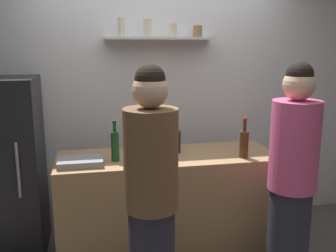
{
  "coord_description": "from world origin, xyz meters",
  "views": [
    {
      "loc": [
        -0.64,
        -2.46,
        1.82
      ],
      "look_at": [
        -0.04,
        0.53,
        1.16
      ],
      "focal_mm": 40.37,
      "sensor_mm": 36.0,
      "label": 1
    }
  ],
  "objects_px": {
    "baking_pan": "(80,162)",
    "water_bottle_plastic": "(149,146)",
    "refrigerator": "(5,169)",
    "wine_bottle_amber_glass": "(244,143)",
    "person_pink_top": "(292,183)",
    "wine_bottle_dark_glass": "(176,141)",
    "utensil_holder": "(155,147)",
    "person_brown_jacket": "(151,201)",
    "wine_bottle_green_glass": "(115,145)"
  },
  "relations": [
    {
      "from": "person_brown_jacket",
      "to": "water_bottle_plastic",
      "type": "bearing_deg",
      "value": -155.08
    },
    {
      "from": "wine_bottle_green_glass",
      "to": "water_bottle_plastic",
      "type": "height_order",
      "value": "wine_bottle_green_glass"
    },
    {
      "from": "baking_pan",
      "to": "water_bottle_plastic",
      "type": "distance_m",
      "value": 0.55
    },
    {
      "from": "refrigerator",
      "to": "wine_bottle_green_glass",
      "type": "bearing_deg",
      "value": -23.24
    },
    {
      "from": "wine_bottle_dark_glass",
      "to": "wine_bottle_green_glass",
      "type": "height_order",
      "value": "wine_bottle_green_glass"
    },
    {
      "from": "wine_bottle_green_glass",
      "to": "person_pink_top",
      "type": "bearing_deg",
      "value": -25.48
    },
    {
      "from": "wine_bottle_dark_glass",
      "to": "refrigerator",
      "type": "bearing_deg",
      "value": 169.86
    },
    {
      "from": "refrigerator",
      "to": "person_brown_jacket",
      "type": "xyz_separation_m",
      "value": [
        1.1,
        -1.1,
        0.07
      ]
    },
    {
      "from": "utensil_holder",
      "to": "wine_bottle_dark_glass",
      "type": "relative_size",
      "value": 0.79
    },
    {
      "from": "baking_pan",
      "to": "wine_bottle_dark_glass",
      "type": "height_order",
      "value": "wine_bottle_dark_glass"
    },
    {
      "from": "utensil_holder",
      "to": "wine_bottle_dark_glass",
      "type": "distance_m",
      "value": 0.19
    },
    {
      "from": "refrigerator",
      "to": "baking_pan",
      "type": "relative_size",
      "value": 4.58
    },
    {
      "from": "wine_bottle_green_glass",
      "to": "person_brown_jacket",
      "type": "xyz_separation_m",
      "value": [
        0.18,
        -0.7,
        -0.19
      ]
    },
    {
      "from": "utensil_holder",
      "to": "person_brown_jacket",
      "type": "xyz_separation_m",
      "value": [
        -0.17,
        -0.86,
        -0.12
      ]
    },
    {
      "from": "wine_bottle_amber_glass",
      "to": "water_bottle_plastic",
      "type": "relative_size",
      "value": 1.35
    },
    {
      "from": "refrigerator",
      "to": "person_pink_top",
      "type": "height_order",
      "value": "person_pink_top"
    },
    {
      "from": "water_bottle_plastic",
      "to": "utensil_holder",
      "type": "bearing_deg",
      "value": 65.61
    },
    {
      "from": "utensil_holder",
      "to": "wine_bottle_amber_glass",
      "type": "xyz_separation_m",
      "value": [
        0.69,
        -0.27,
        0.07
      ]
    },
    {
      "from": "wine_bottle_amber_glass",
      "to": "person_brown_jacket",
      "type": "xyz_separation_m",
      "value": [
        -0.86,
        -0.59,
        -0.18
      ]
    },
    {
      "from": "wine_bottle_dark_glass",
      "to": "baking_pan",
      "type": "bearing_deg",
      "value": -166.63
    },
    {
      "from": "baking_pan",
      "to": "wine_bottle_amber_glass",
      "type": "height_order",
      "value": "wine_bottle_amber_glass"
    },
    {
      "from": "utensil_holder",
      "to": "person_pink_top",
      "type": "xyz_separation_m",
      "value": [
        0.87,
        -0.74,
        -0.12
      ]
    },
    {
      "from": "wine_bottle_amber_glass",
      "to": "person_brown_jacket",
      "type": "bearing_deg",
      "value": -145.52
    },
    {
      "from": "refrigerator",
      "to": "wine_bottle_amber_glass",
      "type": "height_order",
      "value": "refrigerator"
    },
    {
      "from": "wine_bottle_green_glass",
      "to": "person_pink_top",
      "type": "relative_size",
      "value": 0.19
    },
    {
      "from": "refrigerator",
      "to": "water_bottle_plastic",
      "type": "distance_m",
      "value": 1.29
    },
    {
      "from": "person_pink_top",
      "to": "person_brown_jacket",
      "type": "height_order",
      "value": "same"
    },
    {
      "from": "water_bottle_plastic",
      "to": "baking_pan",
      "type": "bearing_deg",
      "value": -174.62
    },
    {
      "from": "refrigerator",
      "to": "water_bottle_plastic",
      "type": "relative_size",
      "value": 6.34
    },
    {
      "from": "baking_pan",
      "to": "water_bottle_plastic",
      "type": "height_order",
      "value": "water_bottle_plastic"
    },
    {
      "from": "water_bottle_plastic",
      "to": "person_pink_top",
      "type": "distance_m",
      "value": 1.12
    },
    {
      "from": "refrigerator",
      "to": "person_pink_top",
      "type": "bearing_deg",
      "value": -24.52
    },
    {
      "from": "utensil_holder",
      "to": "water_bottle_plastic",
      "type": "bearing_deg",
      "value": -114.39
    },
    {
      "from": "utensil_holder",
      "to": "refrigerator",
      "type": "bearing_deg",
      "value": 169.37
    },
    {
      "from": "baking_pan",
      "to": "person_brown_jacket",
      "type": "relative_size",
      "value": 0.2
    },
    {
      "from": "wine_bottle_amber_glass",
      "to": "person_pink_top",
      "type": "distance_m",
      "value": 0.53
    },
    {
      "from": "wine_bottle_dark_glass",
      "to": "wine_bottle_amber_glass",
      "type": "relative_size",
      "value": 0.85
    },
    {
      "from": "wine_bottle_amber_glass",
      "to": "wine_bottle_green_glass",
      "type": "relative_size",
      "value": 1.02
    },
    {
      "from": "person_pink_top",
      "to": "wine_bottle_amber_glass",
      "type": "bearing_deg",
      "value": 59.68
    },
    {
      "from": "baking_pan",
      "to": "wine_bottle_amber_glass",
      "type": "xyz_separation_m",
      "value": [
        1.31,
        -0.06,
        0.1
      ]
    },
    {
      "from": "person_pink_top",
      "to": "water_bottle_plastic",
      "type": "bearing_deg",
      "value": 97.29
    },
    {
      "from": "refrigerator",
      "to": "person_brown_jacket",
      "type": "distance_m",
      "value": 1.56
    },
    {
      "from": "refrigerator",
      "to": "utensil_holder",
      "type": "xyz_separation_m",
      "value": [
        1.27,
        -0.24,
        0.19
      ]
    },
    {
      "from": "refrigerator",
      "to": "water_bottle_plastic",
      "type": "bearing_deg",
      "value": -18.36
    },
    {
      "from": "baking_pan",
      "to": "person_brown_jacket",
      "type": "distance_m",
      "value": 0.8
    },
    {
      "from": "wine_bottle_amber_glass",
      "to": "person_pink_top",
      "type": "bearing_deg",
      "value": -69.17
    },
    {
      "from": "wine_bottle_amber_glass",
      "to": "wine_bottle_dark_glass",
      "type": "bearing_deg",
      "value": 153.97
    },
    {
      "from": "refrigerator",
      "to": "person_brown_jacket",
      "type": "height_order",
      "value": "person_brown_jacket"
    },
    {
      "from": "wine_bottle_green_glass",
      "to": "water_bottle_plastic",
      "type": "distance_m",
      "value": 0.27
    },
    {
      "from": "wine_bottle_dark_glass",
      "to": "person_brown_jacket",
      "type": "distance_m",
      "value": 0.92
    }
  ]
}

